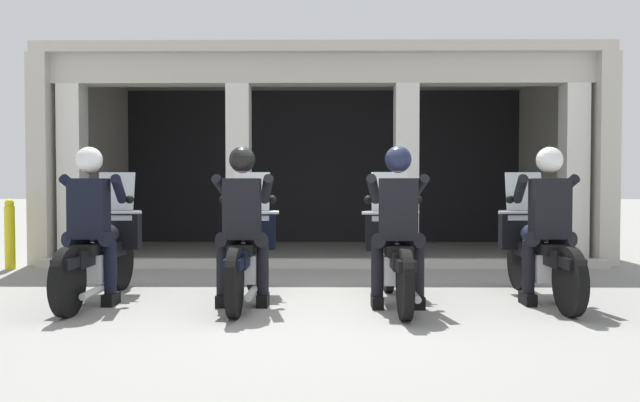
# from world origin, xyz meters

# --- Properties ---
(ground_plane) EXTENTS (80.00, 80.00, 0.00)m
(ground_plane) POSITION_xyz_m (0.00, 3.00, 0.00)
(ground_plane) COLOR gray
(station_building) EXTENTS (8.79, 4.00, 3.33)m
(station_building) POSITION_xyz_m (0.01, 5.26, 2.07)
(station_building) COLOR black
(station_building) RESTS_ON ground
(kerb_strip) EXTENTS (8.29, 0.24, 0.12)m
(kerb_strip) POSITION_xyz_m (0.01, 2.78, 0.06)
(kerb_strip) COLOR #B7B5AD
(kerb_strip) RESTS_ON ground
(motorcycle_far_left) EXTENTS (0.62, 2.04, 1.35)m
(motorcycle_far_left) POSITION_xyz_m (-2.29, 0.37, 0.50)
(motorcycle_far_left) COLOR black
(motorcycle_far_left) RESTS_ON ground
(police_officer_far_left) EXTENTS (0.63, 0.61, 1.58)m
(police_officer_far_left) POSITION_xyz_m (-2.29, 0.09, 0.94)
(police_officer_far_left) COLOR black
(police_officer_far_left) RESTS_ON ground
(motorcycle_center_left) EXTENTS (0.62, 2.04, 1.35)m
(motorcycle_center_left) POSITION_xyz_m (-0.76, 0.34, 0.50)
(motorcycle_center_left) COLOR black
(motorcycle_center_left) RESTS_ON ground
(police_officer_center_left) EXTENTS (0.63, 0.61, 1.58)m
(police_officer_center_left) POSITION_xyz_m (-0.76, 0.05, 0.94)
(police_officer_center_left) COLOR black
(police_officer_center_left) RESTS_ON ground
(motorcycle_center_right) EXTENTS (0.62, 2.04, 1.35)m
(motorcycle_center_right) POSITION_xyz_m (0.77, 0.26, 0.50)
(motorcycle_center_right) COLOR black
(motorcycle_center_right) RESTS_ON ground
(police_officer_center_right) EXTENTS (0.63, 0.61, 1.58)m
(police_officer_center_right) POSITION_xyz_m (0.76, -0.02, 0.94)
(police_officer_center_right) COLOR black
(police_officer_center_right) RESTS_ON ground
(motorcycle_far_right) EXTENTS (0.62, 2.04, 1.35)m
(motorcycle_far_right) POSITION_xyz_m (2.30, 0.42, 0.50)
(motorcycle_far_right) COLOR black
(motorcycle_far_right) RESTS_ON ground
(police_officer_far_right) EXTENTS (0.63, 0.61, 1.58)m
(police_officer_far_right) POSITION_xyz_m (2.29, 0.14, 0.94)
(police_officer_far_right) COLOR black
(police_officer_far_right) RESTS_ON ground
(bollard_kerbside) EXTENTS (0.14, 0.14, 1.01)m
(bollard_kerbside) POSITION_xyz_m (-4.45, 2.58, 0.50)
(bollard_kerbside) COLOR yellow
(bollard_kerbside) RESTS_ON ground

